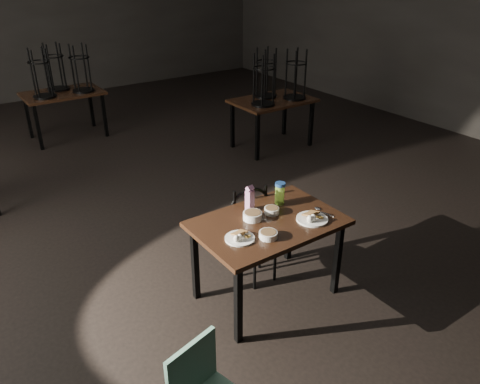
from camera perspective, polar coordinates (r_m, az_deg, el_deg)
main_table at (r=3.87m, az=3.41°, el=-4.56°), size 1.20×0.80×0.75m
plate_left at (r=3.57m, az=-0.02°, el=-5.50°), size 0.23×0.23×0.07m
plate_right at (r=3.87m, az=8.80°, el=-3.10°), size 0.26×0.26×0.08m
bowl_near at (r=3.83m, az=1.54°, el=-2.88°), size 0.16×0.16×0.06m
bowl_far at (r=3.93m, az=3.88°, el=-2.23°), size 0.13×0.13×0.05m
bowl_big at (r=3.60m, az=3.46°, el=-5.20°), size 0.14×0.14×0.05m
juice_carton at (r=3.93m, az=1.20°, el=-0.85°), size 0.07×0.07×0.23m
water_bottle at (r=4.05m, az=4.88°, el=-0.12°), size 0.09×0.09×0.20m
spoon at (r=4.04m, az=9.60°, el=-2.09°), size 0.06×0.21×0.01m
bentwood_chair at (r=4.20m, az=1.81°, el=-4.34°), size 0.43×0.43×0.86m
bg_table_right at (r=7.17m, az=4.09°, el=11.39°), size 1.20×0.80×1.48m
bg_table_far at (r=8.06m, az=-20.87°, el=11.48°), size 1.20×0.80×1.48m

